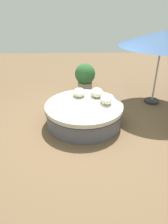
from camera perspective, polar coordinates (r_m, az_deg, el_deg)
ground_plane at (r=5.58m, az=-0.00°, el=-2.97°), size 16.00×16.00×0.00m
round_bed at (r=5.43m, az=-0.00°, el=-0.44°), size 1.98×1.98×0.55m
throw_pillow_0 at (r=5.37m, az=6.04°, el=3.51°), size 0.49×0.30×0.21m
throw_pillow_1 at (r=5.75m, az=3.50°, el=5.34°), size 0.48×0.34×0.21m
throw_pillow_2 at (r=5.77m, az=-1.31°, el=5.37°), size 0.49×0.33×0.19m
patio_umbrella at (r=6.45m, az=20.48°, el=18.16°), size 2.39×2.39×2.16m
planter at (r=7.28m, az=0.29°, el=9.60°), size 0.69×0.69×0.99m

